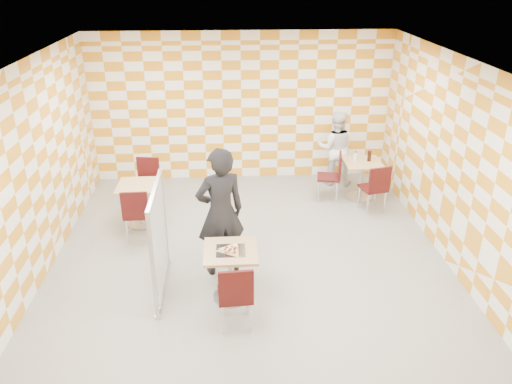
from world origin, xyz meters
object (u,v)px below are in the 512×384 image
second_table (362,174)px  chair_main_front (236,293)px  chair_empty_near (136,211)px  partition (159,240)px  chair_empty_far (147,179)px  man_white (336,148)px  sport_bottle (355,156)px  soda_bottle (369,156)px  chair_second_front (376,185)px  man_dark (220,212)px  empty_table (140,197)px  main_table (231,266)px  chair_second_side (334,173)px

second_table → chair_main_front: (-2.48, -3.67, 0.04)m
chair_empty_near → partition: bearing=-68.5°
chair_empty_far → man_white: (3.66, 0.85, 0.22)m
sport_bottle → soda_bottle: soda_bottle is taller
chair_main_front → chair_second_front: size_ratio=1.00×
man_dark → sport_bottle: (2.53, 2.42, -0.13)m
empty_table → chair_main_front: (1.58, -2.85, 0.04)m
chair_second_front → chair_empty_near: same height
man_white → sport_bottle: size_ratio=7.61×
soda_bottle → sport_bottle: bearing=173.7°
chair_second_front → soda_bottle: size_ratio=4.02×
man_dark → empty_table: bearing=-65.2°
soda_bottle → chair_main_front: bearing=-125.1°
main_table → chair_second_front: 3.54m
chair_empty_far → partition: (0.54, -2.68, 0.25)m
second_table → partition: partition is taller
chair_main_front → empty_table: bearing=119.0°
sport_bottle → chair_empty_near: bearing=-159.3°
empty_table → man_dark: 2.13m
chair_empty_near → sport_bottle: (3.89, 1.47, 0.29)m
second_table → chair_second_front: chair_second_front is taller
man_dark → man_white: bearing=-144.2°
chair_empty_near → chair_main_front: bearing=-55.8°
empty_table → sport_bottle: (3.93, 0.89, 0.33)m
man_white → chair_empty_near: bearing=40.6°
second_table → chair_empty_near: bearing=-160.8°
man_white → man_dark: bearing=63.6°
second_table → chair_empty_near: size_ratio=0.81×
man_white → sport_bottle: (0.23, -0.69, 0.08)m
second_table → soda_bottle: (0.13, 0.04, 0.34)m
empty_table → chair_second_side: 3.61m
second_table → chair_empty_far: (-4.03, -0.09, 0.04)m
chair_second_side → man_dark: man_dark is taller
soda_bottle → man_white: bearing=124.4°
partition → man_dark: 0.94m
chair_second_side → soda_bottle: (0.67, 0.06, 0.31)m
sport_bottle → soda_bottle: (0.26, -0.03, 0.01)m
second_table → man_white: man_white is taller
second_table → main_table: bearing=-130.0°
man_white → empty_table: bearing=33.1°
chair_empty_near → second_table: bearing=19.2°
chair_second_front → man_white: man_white is taller
main_table → chair_main_front: (0.05, -0.65, 0.04)m
sport_bottle → empty_table: bearing=-167.3°
main_table → sport_bottle: (2.40, 3.08, 0.33)m
second_table → chair_empty_far: size_ratio=0.81×
main_table → chair_second_side: chair_second_side is taller
main_table → soda_bottle: bearing=49.0°
main_table → second_table: same height
man_dark → chair_empty_near: bearing=-52.6°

